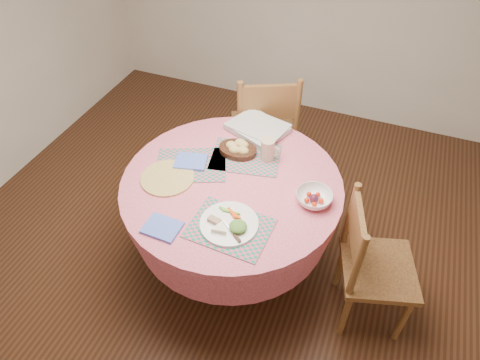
% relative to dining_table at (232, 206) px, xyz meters
% --- Properties ---
extents(ground, '(4.00, 4.00, 0.00)m').
position_rel_dining_table_xyz_m(ground, '(0.00, 0.00, -0.56)').
color(ground, '#331C0F').
rests_on(ground, ground).
extents(room_envelope, '(4.01, 4.01, 2.71)m').
position_rel_dining_table_xyz_m(room_envelope, '(0.00, 0.00, 1.16)').
color(room_envelope, silver).
rests_on(room_envelope, ground).
extents(dining_table, '(1.24, 1.24, 0.75)m').
position_rel_dining_table_xyz_m(dining_table, '(0.00, 0.00, 0.00)').
color(dining_table, '#E56A7F').
rests_on(dining_table, ground).
extents(chair_right, '(0.49, 0.51, 0.89)m').
position_rel_dining_table_xyz_m(chair_right, '(0.83, -0.05, -0.09)').
color(chair_right, brown).
rests_on(chair_right, ground).
extents(chair_back, '(0.61, 0.60, 1.00)m').
position_rel_dining_table_xyz_m(chair_back, '(-0.08, 0.82, -0.03)').
color(chair_back, brown).
rests_on(chair_back, ground).
extents(placemat_front, '(0.42, 0.32, 0.01)m').
position_rel_dining_table_xyz_m(placemat_front, '(0.12, -0.32, 0.20)').
color(placemat_front, '#157762').
rests_on(placemat_front, dining_table).
extents(placemat_left, '(0.49, 0.43, 0.01)m').
position_rel_dining_table_xyz_m(placemat_left, '(-0.27, 0.04, 0.20)').
color(placemat_left, '#157762').
rests_on(placemat_left, dining_table).
extents(placemat_back, '(0.45, 0.37, 0.01)m').
position_rel_dining_table_xyz_m(placemat_back, '(-0.00, 0.22, 0.20)').
color(placemat_back, '#157762').
rests_on(placemat_back, dining_table).
extents(wicker_trivet, '(0.30, 0.30, 0.01)m').
position_rel_dining_table_xyz_m(wicker_trivet, '(-0.34, -0.11, 0.20)').
color(wicker_trivet, olive).
rests_on(wicker_trivet, dining_table).
extents(napkin_near, '(0.18, 0.15, 0.01)m').
position_rel_dining_table_xyz_m(napkin_near, '(-0.19, -0.44, 0.20)').
color(napkin_near, '#5069CE').
rests_on(napkin_near, dining_table).
extents(napkin_far, '(0.21, 0.18, 0.01)m').
position_rel_dining_table_xyz_m(napkin_far, '(-0.28, 0.06, 0.21)').
color(napkin_far, '#5069CE').
rests_on(napkin_far, placemat_left).
extents(dinner_plate, '(0.30, 0.30, 0.05)m').
position_rel_dining_table_xyz_m(dinner_plate, '(0.11, -0.30, 0.22)').
color(dinner_plate, white).
rests_on(dinner_plate, placemat_front).
extents(bread_bowl, '(0.23, 0.23, 0.08)m').
position_rel_dining_table_xyz_m(bread_bowl, '(-0.06, 0.24, 0.23)').
color(bread_bowl, black).
rests_on(bread_bowl, placemat_back).
extents(latte_mug, '(0.12, 0.08, 0.13)m').
position_rel_dining_table_xyz_m(latte_mug, '(0.13, 0.25, 0.27)').
color(latte_mug, tan).
rests_on(latte_mug, placemat_back).
extents(fruit_bowl, '(0.24, 0.24, 0.06)m').
position_rel_dining_table_xyz_m(fruit_bowl, '(0.46, 0.01, 0.22)').
color(fruit_bowl, white).
rests_on(fruit_bowl, dining_table).
extents(newspaper_stack, '(0.42, 0.38, 0.04)m').
position_rel_dining_table_xyz_m(newspaper_stack, '(-0.02, 0.49, 0.22)').
color(newspaper_stack, silver).
rests_on(newspaper_stack, dining_table).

